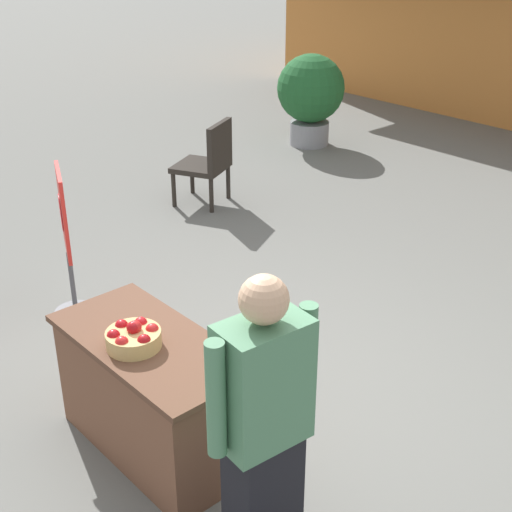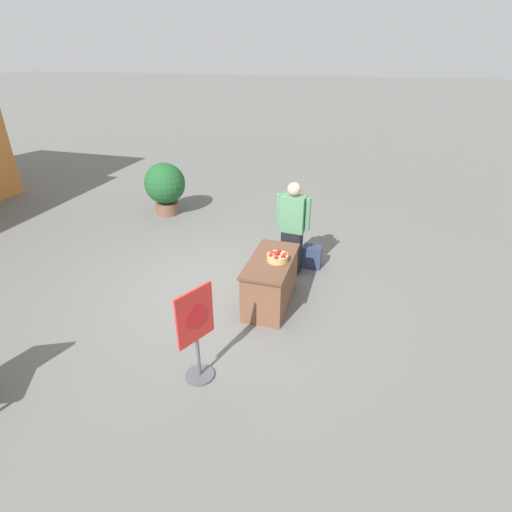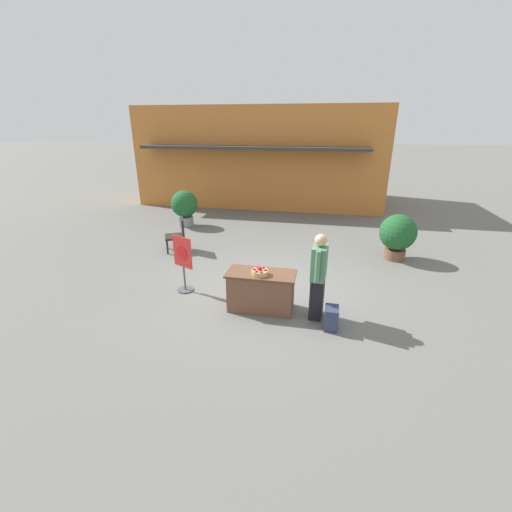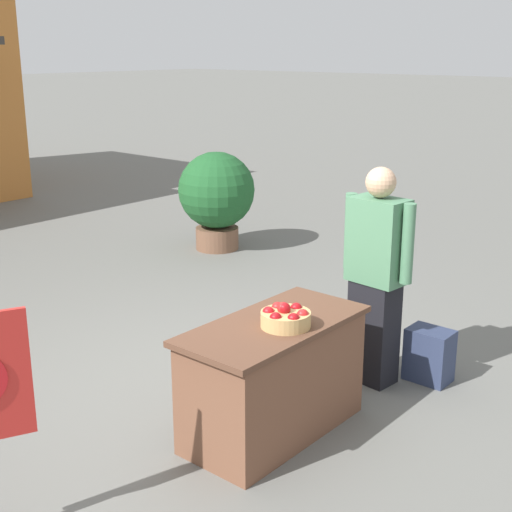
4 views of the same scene
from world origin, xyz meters
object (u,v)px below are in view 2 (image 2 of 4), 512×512
(display_table, at_px, (271,282))
(backpack, at_px, (312,257))
(apple_basket, at_px, (277,257))
(poster_board, at_px, (196,333))
(person_visitor, at_px, (292,228))
(potted_plant_far_left, at_px, (165,186))

(display_table, distance_m, backpack, 1.47)
(display_table, height_order, apple_basket, apple_basket)
(backpack, distance_m, poster_board, 3.36)
(backpack, xyz_separation_m, poster_board, (-3.21, 0.88, 0.47))
(display_table, relative_size, person_visitor, 0.80)
(person_visitor, height_order, potted_plant_far_left, person_visitor)
(poster_board, bearing_deg, apple_basket, 97.83)
(display_table, bearing_deg, person_visitor, -5.28)
(potted_plant_far_left, bearing_deg, apple_basket, -131.37)
(poster_board, height_order, potted_plant_far_left, poster_board)
(backpack, distance_m, potted_plant_far_left, 4.26)
(display_table, bearing_deg, potted_plant_far_left, 47.88)
(display_table, bearing_deg, poster_board, 166.46)
(apple_basket, bearing_deg, poster_board, 163.43)
(display_table, xyz_separation_m, backpack, (1.39, -0.44, -0.19))
(display_table, distance_m, person_visitor, 1.20)
(backpack, bearing_deg, person_visitor, 130.40)
(display_table, height_order, person_visitor, person_visitor)
(apple_basket, xyz_separation_m, potted_plant_far_left, (3.11, 3.53, -0.14))
(apple_basket, xyz_separation_m, poster_board, (-1.81, 0.54, -0.18))
(display_table, distance_m, poster_board, 1.89)
(poster_board, bearing_deg, backpack, 99.11)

